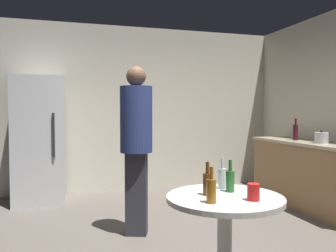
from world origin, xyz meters
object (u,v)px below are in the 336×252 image
at_px(kettle, 322,138).
at_px(beer_bottle_brown, 207,183).
at_px(beer_bottle_green, 230,180).
at_px(beer_bottle_amber, 211,190).
at_px(person_in_navy_shirt, 136,136).
at_px(refrigerator, 39,140).
at_px(wine_bottle_on_counter, 296,132).
at_px(foreground_table, 225,211).
at_px(beer_bottle_clear, 222,177).
at_px(plastic_cup_red, 253,192).

relative_size(kettle, beer_bottle_brown, 1.06).
bearing_deg(beer_bottle_green, kettle, 35.84).
relative_size(beer_bottle_brown, beer_bottle_green, 1.00).
relative_size(beer_bottle_amber, person_in_navy_shirt, 0.13).
bearing_deg(refrigerator, wine_bottle_on_counter, -16.80).
xyz_separation_m(kettle, foreground_table, (-2.13, -1.57, -0.34)).
xyz_separation_m(kettle, wine_bottle_on_counter, (-0.02, 0.50, 0.05)).
height_order(refrigerator, wine_bottle_on_counter, refrigerator).
height_order(beer_bottle_clear, person_in_navy_shirt, person_in_navy_shirt).
relative_size(wine_bottle_on_counter, person_in_navy_shirt, 0.17).
xyz_separation_m(foreground_table, beer_bottle_clear, (0.08, 0.21, 0.19)).
distance_m(wine_bottle_on_counter, beer_bottle_clear, 2.76).
xyz_separation_m(wine_bottle_on_counter, beer_bottle_brown, (-2.21, -2.02, -0.20)).
bearing_deg(beer_bottle_amber, beer_bottle_clear, 55.59).
distance_m(kettle, plastic_cup_red, 2.66).
bearing_deg(person_in_navy_shirt, foreground_table, 32.72).
xyz_separation_m(refrigerator, plastic_cup_red, (1.53, -3.30, -0.11)).
height_order(foreground_table, beer_bottle_brown, beer_bottle_brown).
xyz_separation_m(beer_bottle_green, person_in_navy_shirt, (-0.41, 1.36, 0.23)).
height_order(refrigerator, plastic_cup_red, refrigerator).
bearing_deg(beer_bottle_green, foreground_table, -131.68).
distance_m(refrigerator, kettle, 3.86).
xyz_separation_m(refrigerator, beer_bottle_clear, (1.48, -2.92, -0.08)).
relative_size(beer_bottle_amber, beer_bottle_green, 1.00).
bearing_deg(plastic_cup_red, foreground_table, 127.04).
distance_m(beer_bottle_clear, person_in_navy_shirt, 1.33).
relative_size(kettle, beer_bottle_green, 1.06).
bearing_deg(refrigerator, beer_bottle_brown, -67.17).
distance_m(beer_bottle_brown, beer_bottle_clear, 0.24).
bearing_deg(beer_bottle_clear, kettle, 33.64).
distance_m(refrigerator, beer_bottle_green, 3.38).
relative_size(foreground_table, beer_bottle_green, 3.48).
height_order(kettle, wine_bottle_on_counter, wine_bottle_on_counter).
distance_m(foreground_table, beer_bottle_clear, 0.29).
height_order(plastic_cup_red, person_in_navy_shirt, person_in_navy_shirt).
bearing_deg(refrigerator, foreground_table, -65.87).
bearing_deg(beer_bottle_brown, wine_bottle_on_counter, 42.40).
xyz_separation_m(beer_bottle_amber, beer_bottle_clear, (0.24, 0.35, 0.00)).
bearing_deg(beer_bottle_amber, foreground_table, 41.37).
distance_m(beer_bottle_amber, plastic_cup_red, 0.29).
bearing_deg(beer_bottle_brown, refrigerator, 112.83).
height_order(wine_bottle_on_counter, beer_bottle_clear, wine_bottle_on_counter).
relative_size(beer_bottle_green, person_in_navy_shirt, 0.13).
xyz_separation_m(refrigerator, beer_bottle_green, (1.49, -3.03, -0.08)).
xyz_separation_m(refrigerator, beer_bottle_brown, (1.30, -3.08, -0.08)).
relative_size(wine_bottle_on_counter, beer_bottle_brown, 1.35).
height_order(kettle, beer_bottle_green, kettle).
bearing_deg(beer_bottle_clear, wine_bottle_on_counter, 42.60).
height_order(beer_bottle_brown, beer_bottle_green, same).
distance_m(refrigerator, wine_bottle_on_counter, 3.67).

